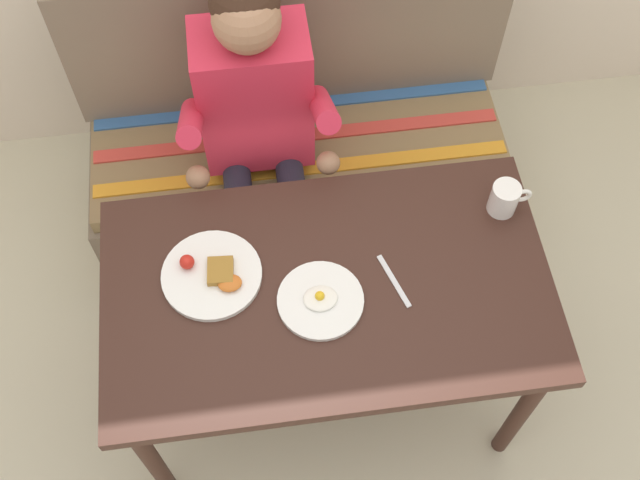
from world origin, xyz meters
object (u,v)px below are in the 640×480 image
Objects in this scene: couch at (297,149)px; person at (257,117)px; table at (327,300)px; plate_breakfast at (212,274)px; coffee_mug at (505,198)px; fork at (394,281)px; plate_eggs at (320,300)px.

person reaches higher than couch.
couch reaches higher than table.
coffee_mug reaches higher than plate_breakfast.
plate_breakfast is at bearing -113.40° from couch.
person is at bearing 99.20° from fork.
table is 10.17× the size of coffee_mug.
couch is at bearing 52.98° from person.
plate_eggs is at bearing -157.89° from coffee_mug.
couch is 8.47× the size of fork.
person reaches higher than coffee_mug.
fork is (0.31, -0.60, -0.01)m from person.
couch is 0.86m from plate_breakfast.
table is at bearing -90.00° from couch.
plate_eggs reaches higher than table.
plate_breakfast reaches higher than fork.
coffee_mug is (0.82, 0.11, 0.04)m from plate_breakfast.
plate_eggs is at bearing -22.17° from plate_breakfast.
plate_breakfast reaches higher than table.
plate_eggs is (-0.02, -0.81, 0.41)m from couch.
plate_breakfast reaches higher than plate_eggs.
fork reaches higher than table.
plate_eggs is 0.20m from fork.
couch reaches higher than plate_eggs.
table is 7.06× the size of fork.
plate_eggs is at bearing -91.76° from couch.
table is 0.83× the size of couch.
table is 0.20m from fork.
couch is at bearing 90.00° from table.
couch is (0.00, 0.76, -0.32)m from table.
table is at bearing -77.40° from person.
couch is at bearing 131.57° from coffee_mug.
person is (-0.13, 0.59, 0.09)m from table.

